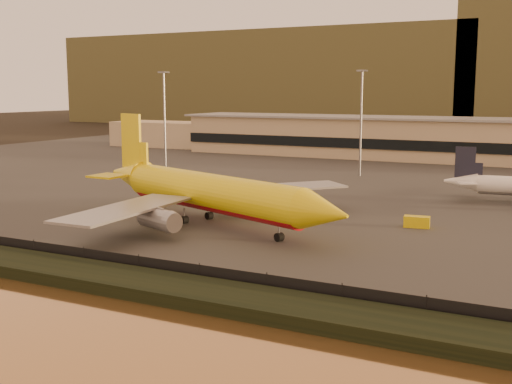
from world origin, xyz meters
The scene contains 10 objects.
ground centered at (0.00, 0.00, 0.00)m, with size 900.00×900.00×0.00m, color black.
embankment centered at (0.00, -17.00, 0.70)m, with size 320.00×7.00×1.40m, color black.
tarmac centered at (0.00, 95.00, 0.10)m, with size 320.00×220.00×0.20m, color #2D2D2D.
perimeter_fence centered at (0.00, -13.00, 1.30)m, with size 300.00×0.05×2.20m, color black.
terminal_building centered at (-14.52, 125.55, 6.25)m, with size 202.00×25.00×12.60m.
apron_light_masts centered at (15.00, 75.00, 15.70)m, with size 152.20×12.20×25.40m.
distant_hills centered at (-20.74, 340.00, 31.39)m, with size 470.00×160.00×70.00m.
dhl_cargo_jet centered at (-13.32, 14.35, 5.13)m, with size 53.51×50.78×16.51m.
gse_vehicle_yellow centered at (16.08, 26.64, 1.06)m, with size 3.83×1.72×1.72m, color yellow.
gse_vehicle_white centered at (-12.12, 31.91, 1.05)m, with size 3.78×1.70×1.70m, color white.
Camera 1 is at (37.30, -69.40, 20.78)m, focal length 45.00 mm.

